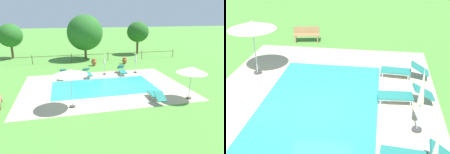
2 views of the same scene
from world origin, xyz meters
TOP-DOWN VIEW (x-y plane):
  - ground_plane at (0.00, 0.00)m, footprint 160.00×160.00m
  - pool_deck_paving at (0.00, 0.00)m, footprint 12.65×8.93m
  - swimming_pool_water at (0.00, 0.00)m, footprint 8.09×4.37m
  - pool_coping_rim at (0.00, 0.00)m, footprint 8.57×4.85m
  - sun_lounger_north_near_steps at (-0.91, 3.09)m, footprint 0.73×2.09m
  - sun_lounger_north_mid at (2.86, -3.44)m, footprint 0.68×2.08m
  - sun_lounger_north_far at (2.48, 3.23)m, footprint 0.77×2.06m
  - sun_lounger_north_end at (-3.13, 3.18)m, footprint 0.78×2.10m
  - patio_umbrella_open_foreground at (-2.66, -3.32)m, footprint 2.07×2.07m
  - patio_umbrella_open_by_bench at (5.16, -3.80)m, footprint 2.00×2.00m
  - patio_umbrella_closed_row_west at (0.77, 3.46)m, footprint 0.32×0.32m
  - patio_umbrella_closed_row_centre at (3.88, 3.39)m, footprint 0.32×0.32m
  - terracotta_urn_near_fence at (3.97, 7.35)m, footprint 0.57×0.57m
  - terracotta_urn_by_tree at (0.34, 7.26)m, footprint 0.58×0.58m
  - perimeter_fence at (0.25, 9.66)m, footprint 22.52×0.08m
  - tree_far_west at (7.63, 13.05)m, footprint 3.08×3.08m
  - tree_west_mid at (-9.37, 13.83)m, footprint 3.08×3.08m
  - tree_centre at (-0.11, 11.16)m, footprint 4.47×4.47m

SIDE VIEW (x-z plane):
  - ground_plane at x=0.00m, z-range 0.00..0.00m
  - pool_deck_paving at x=0.00m, z-range 0.00..0.01m
  - swimming_pool_water at x=0.00m, z-range 0.00..0.01m
  - pool_coping_rim at x=0.00m, z-range 0.01..0.01m
  - sun_lounger_north_near_steps at x=-0.91m, z-range -0.01..0.73m
  - sun_lounger_north_mid at x=2.86m, z-range -0.02..0.73m
  - sun_lounger_north_end at x=-3.13m, z-range -0.02..0.74m
  - sun_lounger_north_far at x=2.48m, z-range -0.04..0.77m
  - terracotta_urn_near_fence at x=3.97m, z-range 0.03..0.78m
  - terracotta_urn_by_tree at x=0.34m, z-range 0.03..0.82m
  - perimeter_fence at x=0.25m, z-range 0.19..1.24m
  - patio_umbrella_closed_row_west at x=0.77m, z-range 0.26..2.51m
  - patio_umbrella_closed_row_centre at x=3.88m, z-range 0.32..2.63m
  - patio_umbrella_open_by_bench at x=5.16m, z-range 0.88..3.18m
  - patio_umbrella_open_foreground at x=-2.66m, z-range 1.00..3.46m
  - tree_west_mid at x=-9.37m, z-range 0.75..5.21m
  - tree_far_west at x=7.63m, z-range 0.86..5.47m
  - tree_centre at x=-0.11m, z-range 0.58..6.14m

